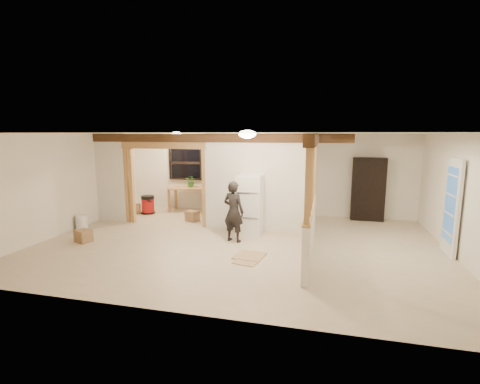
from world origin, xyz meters
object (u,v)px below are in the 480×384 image
(shop_vac, at_px, (148,204))
(bookshelf, at_px, (368,189))
(woman, at_px, (234,212))
(work_table, at_px, (189,199))
(refrigerator, at_px, (250,205))

(shop_vac, distance_m, bookshelf, 6.69)
(woman, distance_m, bookshelf, 4.35)
(work_table, distance_m, bookshelf, 5.51)
(shop_vac, relative_size, bookshelf, 0.32)
(refrigerator, distance_m, work_table, 3.22)
(woman, bearing_deg, refrigerator, -91.16)
(refrigerator, xyz_separation_m, work_table, (-2.46, 2.04, -0.35))
(refrigerator, bearing_deg, bookshelf, 35.91)
(refrigerator, distance_m, bookshelf, 3.73)
(refrigerator, bearing_deg, shop_vac, 158.36)
(work_table, bearing_deg, refrigerator, -51.68)
(work_table, relative_size, bookshelf, 0.69)
(shop_vac, bearing_deg, bookshelf, 6.54)
(work_table, distance_m, shop_vac, 1.29)
(refrigerator, distance_m, shop_vac, 3.89)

